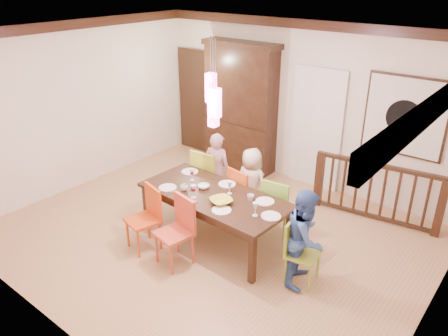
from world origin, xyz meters
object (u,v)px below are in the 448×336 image
Objects in this scene: person_far_left at (217,170)px; person_far_mid at (251,184)px; chair_far_left at (210,173)px; chair_end_right at (304,249)px; china_hutch at (240,107)px; dining_table at (214,199)px; balustrade at (376,191)px; person_end_right at (305,237)px.

person_far_left is 1.10× the size of person_far_mid.
chair_far_left is 0.78× the size of person_far_left.
china_hutch is at bearing 41.38° from chair_end_right.
dining_table is 2.22× the size of chair_far_left.
dining_table is 1.12× the size of balustrade.
person_end_right is at bearing -101.26° from balustrade.
chair_end_right is 0.15m from person_end_right.
dining_table is 2.60× the size of chair_end_right.
chair_far_left is at bearing -159.55° from balustrade.
balustrade is at bearing -11.18° from chair_end_right.
chair_end_right is at bearing 178.66° from person_end_right.
dining_table is 1.07m from chair_far_left.
chair_far_left is at bearing 136.29° from dining_table.
person_far_left reaches higher than person_far_mid.
person_far_left is 0.66m from person_far_mid.
china_hutch is 2.11× the size of person_far_mid.
person_far_mid is 1.70m from person_end_right.
dining_table is 2.58m from balustrade.
china_hutch is at bearing -76.88° from person_far_left.
person_far_mid is (1.33, -1.49, -0.65)m from china_hutch.
person_far_left reaches higher than chair_end_right.
chair_end_right is 0.67× the size of person_far_left.
person_far_mid is at bearing 90.48° from dining_table.
chair_end_right is at bearing -40.95° from china_hutch.
person_far_left is (-2.11, 0.88, 0.15)m from chair_end_right.
chair_end_right is (2.22, -0.83, -0.08)m from chair_far_left.
chair_end_right is 2.07m from balustrade.
china_hutch is 3.71m from person_end_right.
person_far_mid is at bearing -48.25° from china_hutch.
balustrade reaches higher than dining_table.
chair_far_left is 0.41× the size of china_hutch.
dining_table is at bearing -136.07° from balustrade.
chair_end_right is 0.74× the size of person_far_mid.
china_hutch is (-1.30, 2.36, 0.56)m from dining_table.
china_hutch is (-2.78, 2.42, 0.74)m from chair_end_right.
dining_table is at bearing 128.90° from chair_far_left.
china_hutch is 1.78m from person_far_left.
balustrade is at bearing -6.78° from china_hutch.
chair_end_right is at bearing 0.39° from dining_table.
person_end_right is at bearing 155.41° from chair_far_left.
chair_far_left is at bearing 15.74° from person_far_left.
china_hutch reaches higher than person_end_right.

